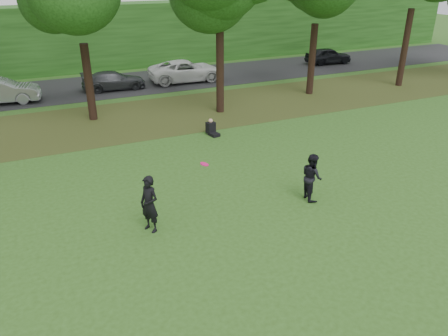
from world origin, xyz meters
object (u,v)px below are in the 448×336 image
at_px(player_right, 312,177).
at_px(frisbee, 204,164).
at_px(seated_person, 212,129).
at_px(player_left, 149,204).

xyz_separation_m(player_right, frisbee, (-4.22, -0.19, 1.36)).
relative_size(player_right, seated_person, 2.13).
relative_size(frisbee, seated_person, 0.43).
height_order(player_left, player_right, player_left).
distance_m(player_left, frisbee, 2.19).
distance_m(player_left, player_right, 5.93).
bearing_deg(seated_person, player_right, -97.08).
bearing_deg(frisbee, player_left, 163.82).
distance_m(frisbee, seated_person, 8.70).
relative_size(player_left, seated_person, 2.31).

